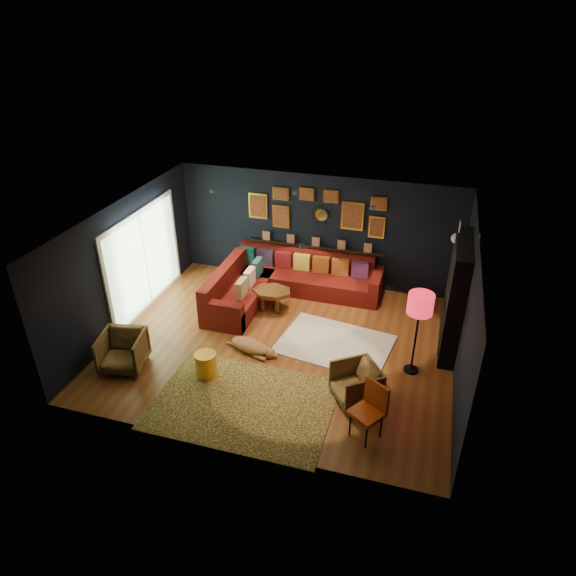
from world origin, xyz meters
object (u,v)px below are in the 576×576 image
(gold_stool, at_px, (206,365))
(orange_chair, at_px, (371,406))
(armchair_right, at_px, (356,382))
(pouf, at_px, (246,290))
(sectional, at_px, (279,283))
(armchair_left, at_px, (123,350))
(floor_lamp, at_px, (420,307))
(coffee_table, at_px, (272,294))
(dog, at_px, (250,343))

(gold_stool, distance_m, orange_chair, 3.07)
(gold_stool, relative_size, orange_chair, 0.51)
(orange_chair, bearing_deg, armchair_right, 148.14)
(pouf, distance_m, gold_stool, 2.81)
(sectional, xyz_separation_m, pouf, (-0.69, -0.31, -0.14))
(armchair_left, xyz_separation_m, floor_lamp, (5.05, 1.40, 0.96))
(coffee_table, xyz_separation_m, dog, (0.09, -1.62, -0.18))
(sectional, xyz_separation_m, floor_lamp, (3.11, -1.90, 1.03))
(gold_stool, xyz_separation_m, dog, (0.50, 0.90, -0.05))
(dog, bearing_deg, sectional, 107.37)
(floor_lamp, bearing_deg, armchair_left, -164.52)
(pouf, relative_size, armchair_right, 0.66)
(dog, bearing_deg, coffee_table, 107.86)
(pouf, height_order, orange_chair, orange_chair)
(armchair_left, bearing_deg, pouf, 55.49)
(armchair_left, bearing_deg, dog, 16.28)
(sectional, height_order, gold_stool, sectional)
(dog, bearing_deg, orange_chair, -15.77)
(sectional, distance_m, orange_chair, 4.51)
(sectional, distance_m, armchair_right, 3.72)
(coffee_table, relative_size, dog, 0.79)
(sectional, relative_size, gold_stool, 7.10)
(floor_lamp, height_order, dog, floor_lamp)
(sectional, height_order, orange_chair, orange_chair)
(orange_chair, distance_m, floor_lamp, 2.01)
(armchair_right, distance_m, gold_stool, 2.67)
(armchair_left, xyz_separation_m, dog, (2.04, 1.09, -0.20))
(coffee_table, distance_m, gold_stool, 2.56)
(orange_chair, bearing_deg, gold_stool, -157.76)
(sectional, relative_size, floor_lamp, 2.12)
(coffee_table, height_order, armchair_left, armchair_left)
(armchair_right, bearing_deg, orange_chair, -9.94)
(sectional, bearing_deg, pouf, -155.77)
(pouf, bearing_deg, dog, -67.33)
(armchair_right, height_order, floor_lamp, floor_lamp)
(coffee_table, xyz_separation_m, orange_chair, (2.59, -3.09, 0.18))
(sectional, relative_size, orange_chair, 3.62)
(sectional, relative_size, pouf, 7.08)
(sectional, distance_m, pouf, 0.76)
(coffee_table, height_order, armchair_right, armchair_right)
(coffee_table, relative_size, armchair_right, 1.23)
(floor_lamp, bearing_deg, dog, -174.17)
(pouf, xyz_separation_m, orange_chair, (3.29, -3.36, 0.37))
(dog, bearing_deg, pouf, 127.25)
(armchair_left, xyz_separation_m, gold_stool, (1.54, 0.19, -0.15))
(dog, bearing_deg, gold_stool, -104.56)
(gold_stool, relative_size, floor_lamp, 0.30)
(floor_lamp, bearing_deg, sectional, 148.61)
(sectional, xyz_separation_m, orange_chair, (2.61, -3.67, 0.23))
(coffee_table, bearing_deg, armchair_left, -125.69)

